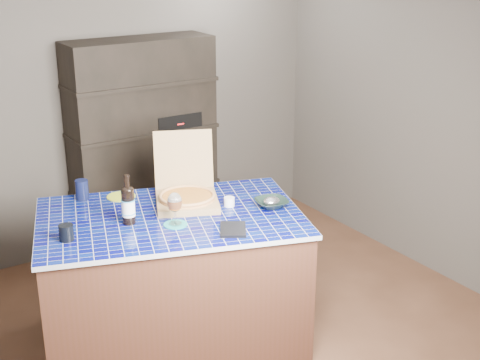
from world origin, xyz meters
TOP-DOWN VIEW (x-y plane):
  - room at (0.00, 0.00)m, footprint 3.50×3.50m
  - shelving_unit at (0.00, 1.53)m, footprint 1.20×0.41m
  - kitchen_island at (-0.48, 0.09)m, footprint 1.89×1.51m
  - pizza_box at (-0.30, 0.21)m, footprint 0.56×0.60m
  - mead_bottle at (-0.75, 0.12)m, footprint 0.08×0.08m
  - teal_trivet at (-0.52, -0.06)m, footprint 0.15×0.15m
  - wine_glass at (-0.52, -0.06)m, footprint 0.09×0.09m
  - tumbler at (-1.15, 0.09)m, footprint 0.09×0.09m
  - dvd_case at (-0.27, -0.32)m, footprint 0.24×0.26m
  - bowl at (0.14, -0.14)m, footprint 0.24×0.24m
  - foil_contents at (0.14, -0.14)m, footprint 0.11×0.10m
  - white_jar at (-0.08, 0.03)m, footprint 0.07×0.07m
  - navy_cup at (-0.85, 0.66)m, footprint 0.09×0.09m
  - green_trivet at (-0.61, 0.56)m, footprint 0.19×0.19m

SIDE VIEW (x-z plane):
  - kitchen_island at x=-0.48m, z-range 0.00..0.90m
  - shelving_unit at x=0.00m, z-range 0.00..1.80m
  - green_trivet at x=-0.61m, z-range 0.90..0.91m
  - teal_trivet at x=-0.52m, z-range 0.90..0.91m
  - dvd_case at x=-0.27m, z-range 0.90..0.92m
  - bowl at x=0.14m, z-range 0.90..0.95m
  - white_jar at x=-0.08m, z-range 0.90..0.96m
  - foil_contents at x=0.14m, z-range 0.92..0.97m
  - tumbler at x=-1.15m, z-range 0.90..1.00m
  - pizza_box at x=-0.30m, z-range 0.75..1.18m
  - navy_cup at x=-0.85m, z-range 0.90..1.04m
  - mead_bottle at x=-0.75m, z-range 0.87..1.19m
  - wine_glass at x=-0.52m, z-range 0.95..1.15m
  - room at x=0.00m, z-range -0.50..3.00m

